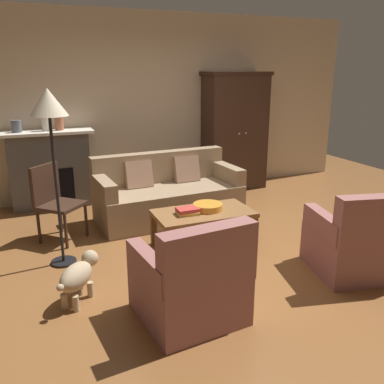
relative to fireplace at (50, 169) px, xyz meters
name	(u,v)px	position (x,y,z in m)	size (l,w,h in m)	color
ground_plane	(214,250)	(1.55, -2.30, -0.57)	(9.60, 9.60, 0.00)	brown
back_wall	(147,106)	(1.55, 0.25, 0.83)	(7.20, 0.10, 2.80)	beige
fireplace	(50,169)	(0.00, 0.00, 0.00)	(1.26, 0.48, 1.12)	#4C4947
armoire	(235,131)	(2.95, -0.08, 0.39)	(1.06, 0.57, 1.92)	#382319
couch	(168,195)	(1.42, -1.09, -0.25)	(1.97, 0.97, 0.86)	#937A5B
coffee_table	(203,216)	(1.48, -2.15, -0.20)	(1.10, 0.60, 0.42)	olive
fruit_bowl	(208,207)	(1.55, -2.11, -0.11)	(0.33, 0.33, 0.07)	orange
book_stack	(188,211)	(1.28, -2.17, -0.11)	(0.26, 0.19, 0.07)	gold
mantel_vase_slate	(17,126)	(-0.38, -0.02, 0.63)	(0.13, 0.13, 0.16)	#565B66
mantel_vase_cream	(45,120)	(0.00, -0.02, 0.70)	(0.11, 0.11, 0.29)	beige
mantel_vase_terracotta	(59,120)	(0.18, -0.02, 0.69)	(0.12, 0.12, 0.28)	#A86042
armchair_near_left	(191,283)	(0.82, -3.42, -0.25)	(0.85, 0.85, 0.88)	#935B56
armchair_near_right	(356,243)	(2.61, -3.31, -0.25)	(0.91, 0.92, 0.88)	#935B56
side_chair_wooden	(54,198)	(-0.05, -1.30, -0.06)	(0.62, 0.62, 0.90)	#382319
floor_lamp	(49,113)	(-0.05, -1.99, 0.98)	(0.36, 0.36, 1.79)	black
dog	(78,275)	(0.01, -2.81, -0.32)	(0.43, 0.48, 0.39)	tan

